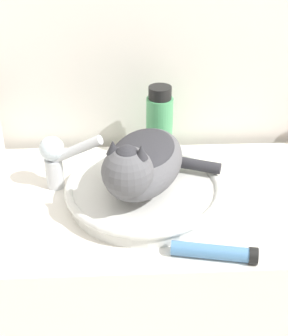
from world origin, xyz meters
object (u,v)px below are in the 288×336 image
Objects in this scene: cat at (142,162)px; cream_tube at (215,252)px; faucet at (57,157)px; mouthwash_bottle at (159,124)px.

cream_tube is at bearing 56.47° from cat.
cat reaches higher than faucet.
cat is 1.57× the size of mouthwash_bottle.
cat is 2.00× the size of faucet.
mouthwash_bottle is at bearing 46.52° from faucet.
cat is 0.26m from cream_tube.
cream_tube is (0.34, -0.27, -0.07)m from faucet.
faucet is at bearing -92.22° from cat.
cream_tube is at bearing -21.36° from faucet.
cat is at bearing -104.14° from mouthwash_bottle.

